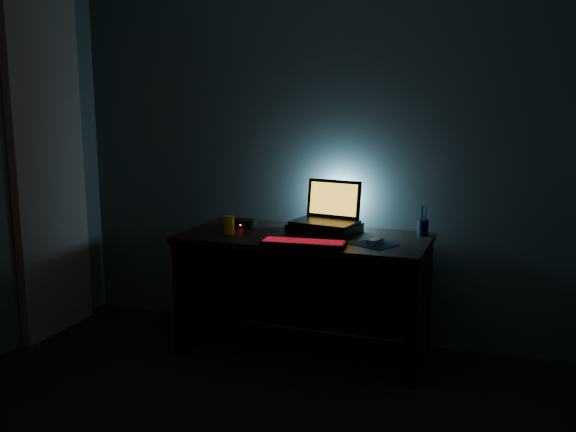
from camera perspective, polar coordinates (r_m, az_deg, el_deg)
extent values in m
cube|color=#47524D|center=(4.20, 3.13, 6.01)|extent=(3.50, 0.00, 2.50)
cube|color=black|center=(3.92, 1.47, -2.01)|extent=(1.50, 0.70, 0.04)
cube|color=black|center=(4.28, -7.68, -6.19)|extent=(0.06, 0.64, 0.71)
cube|color=black|center=(3.87, 11.59, -8.17)|extent=(0.06, 0.64, 0.71)
cube|color=black|center=(4.32, 2.82, -5.96)|extent=(1.38, 0.02, 0.65)
cube|color=#B5AF91|center=(4.52, -20.51, 4.40)|extent=(0.06, 0.65, 2.30)
cube|color=black|center=(3.97, 3.28, -1.11)|extent=(0.44, 0.36, 0.06)
cube|color=black|center=(3.96, 3.28, -0.56)|extent=(0.42, 0.32, 0.02)
cube|color=black|center=(4.06, 4.09, 1.54)|extent=(0.36, 0.10, 0.24)
cube|color=orange|center=(4.05, 4.05, 1.52)|extent=(0.32, 0.08, 0.20)
cube|color=black|center=(3.64, 1.37, -2.44)|extent=(0.50, 0.20, 0.03)
cube|color=red|center=(3.64, 1.37, -2.21)|extent=(0.47, 0.18, 0.00)
cube|color=navy|center=(3.70, 7.70, -2.51)|extent=(0.28, 0.27, 0.00)
cube|color=#949599|center=(3.70, 7.70, -2.26)|extent=(0.09, 0.11, 0.03)
cylinder|color=black|center=(3.99, 11.89, -1.02)|extent=(0.08, 0.08, 0.10)
cylinder|color=#F2A60C|center=(3.97, -5.24, -0.79)|extent=(0.07, 0.07, 0.11)
cube|color=black|center=(4.17, -3.98, -0.65)|extent=(0.15, 0.12, 0.05)
sphere|color=#FF0C07|center=(4.12, -4.25, -0.80)|extent=(0.01, 0.01, 0.01)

